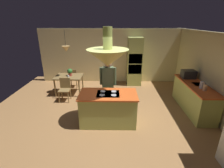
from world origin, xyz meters
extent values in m
plane|color=#9E7042|center=(0.00, 0.00, 0.00)|extent=(8.16, 8.16, 0.00)
cube|color=beige|center=(0.00, 3.45, 1.27)|extent=(6.80, 0.10, 2.55)
cube|color=beige|center=(3.25, 0.40, 1.27)|extent=(0.10, 7.20, 2.55)
cube|color=#A8B259|center=(0.00, -0.20, 0.45)|extent=(1.59, 0.83, 0.90)
cube|color=#E05B23|center=(0.00, -0.20, 0.92)|extent=(1.65, 0.89, 0.04)
cube|color=black|center=(0.00, -0.20, 0.93)|extent=(0.64, 0.52, 0.01)
cylinder|color=#B2B2B7|center=(-0.16, -0.33, 0.95)|extent=(0.15, 0.15, 0.02)
cylinder|color=#B2B2B7|center=(0.16, -0.33, 0.95)|extent=(0.15, 0.15, 0.02)
cylinder|color=#B2B2B7|center=(-0.16, -0.07, 0.95)|extent=(0.15, 0.15, 0.02)
cylinder|color=#B2B2B7|center=(0.16, -0.07, 0.95)|extent=(0.15, 0.15, 0.02)
cube|color=#A8B259|center=(2.84, 0.60, 0.45)|extent=(0.62, 2.14, 0.90)
cube|color=#E05B23|center=(2.84, 0.60, 0.92)|extent=(0.66, 2.18, 0.04)
cube|color=#B2B2B7|center=(3.00, 0.60, 0.86)|extent=(0.48, 0.36, 0.16)
cube|color=#A8B259|center=(1.10, 3.05, 1.10)|extent=(0.66, 0.62, 2.20)
cube|color=black|center=(1.10, 2.76, 1.30)|extent=(0.60, 0.04, 0.44)
cube|color=black|center=(1.10, 2.76, 0.82)|extent=(0.60, 0.04, 0.44)
cube|color=olive|center=(-1.70, 1.90, 0.74)|extent=(1.09, 0.84, 0.04)
cylinder|color=olive|center=(-2.18, 1.54, 0.36)|extent=(0.06, 0.06, 0.72)
cylinder|color=olive|center=(-1.22, 1.54, 0.36)|extent=(0.06, 0.06, 0.72)
cylinder|color=olive|center=(-2.18, 2.26, 0.36)|extent=(0.06, 0.06, 0.72)
cylinder|color=olive|center=(-1.22, 2.26, 0.36)|extent=(0.06, 0.06, 0.72)
cylinder|color=tan|center=(-0.12, 0.51, 0.43)|extent=(0.14, 0.14, 0.86)
cylinder|color=tan|center=(0.06, 0.51, 0.43)|extent=(0.14, 0.14, 0.86)
cube|color=#4C6042|center=(-0.03, 0.51, 1.19)|extent=(0.36, 0.22, 0.66)
cylinder|color=#4C6042|center=(-0.25, 0.51, 1.22)|extent=(0.09, 0.09, 0.56)
cylinder|color=#4C6042|center=(0.19, 0.51, 1.22)|extent=(0.09, 0.09, 0.56)
sphere|color=tan|center=(-0.03, 0.51, 1.63)|extent=(0.23, 0.23, 0.23)
cone|color=#A8B259|center=(0.00, -0.20, 1.96)|extent=(1.10, 1.10, 0.45)
cylinder|color=#A8B259|center=(0.00, -0.20, 2.46)|extent=(0.24, 0.24, 0.55)
cone|color=#E0B266|center=(-1.70, 1.90, 1.86)|extent=(0.32, 0.32, 0.22)
cylinder|color=black|center=(-1.70, 1.90, 2.27)|extent=(0.01, 0.01, 0.60)
cube|color=olive|center=(-1.70, 1.18, 0.44)|extent=(0.40, 0.40, 0.04)
cube|color=olive|center=(-1.70, 1.36, 0.66)|extent=(0.40, 0.04, 0.42)
cylinder|color=olive|center=(-1.87, 1.01, 0.21)|extent=(0.04, 0.04, 0.43)
cylinder|color=olive|center=(-1.53, 1.01, 0.21)|extent=(0.04, 0.04, 0.43)
cylinder|color=olive|center=(-1.87, 1.35, 0.21)|extent=(0.04, 0.04, 0.43)
cylinder|color=olive|center=(-1.53, 1.35, 0.21)|extent=(0.04, 0.04, 0.43)
cube|color=olive|center=(-1.70, 2.62, 0.44)|extent=(0.40, 0.40, 0.04)
cube|color=olive|center=(-1.70, 2.44, 0.66)|extent=(0.40, 0.04, 0.42)
cylinder|color=olive|center=(-1.53, 2.79, 0.21)|extent=(0.04, 0.04, 0.43)
cylinder|color=olive|center=(-1.87, 2.79, 0.21)|extent=(0.04, 0.04, 0.43)
cylinder|color=olive|center=(-1.53, 2.45, 0.21)|extent=(0.04, 0.04, 0.43)
cylinder|color=olive|center=(-1.87, 2.45, 0.21)|extent=(0.04, 0.04, 0.43)
cylinder|color=#99382D|center=(-1.64, 1.94, 0.82)|extent=(0.14, 0.14, 0.12)
sphere|color=#2D722D|center=(-1.64, 1.94, 0.96)|extent=(0.20, 0.20, 0.20)
cylinder|color=white|center=(-1.65, 1.69, 0.81)|extent=(0.07, 0.07, 0.09)
cylinder|color=#E0B78C|center=(2.84, 0.06, 1.04)|extent=(0.11, 0.11, 0.20)
cylinder|color=silver|center=(2.84, 0.24, 1.05)|extent=(0.13, 0.13, 0.22)
cube|color=#232326|center=(2.84, 1.24, 1.08)|extent=(0.46, 0.36, 0.28)
camera|label=1|loc=(0.18, -4.43, 2.86)|focal=26.27mm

